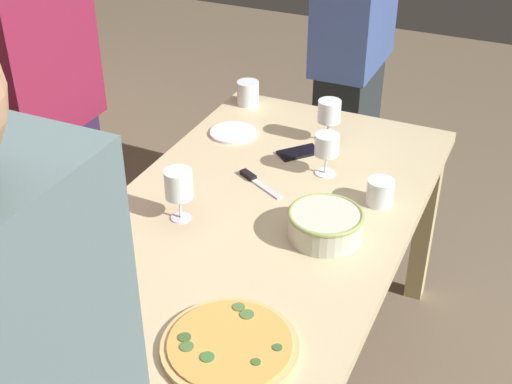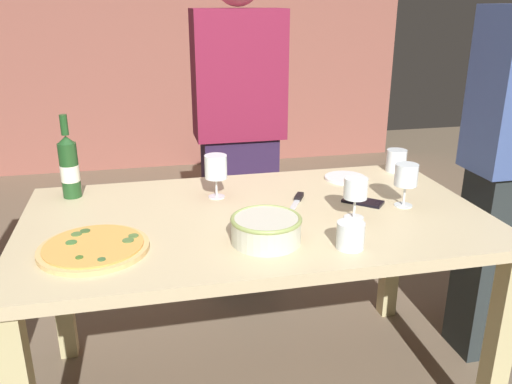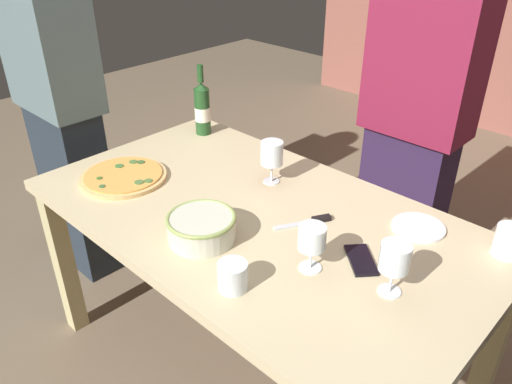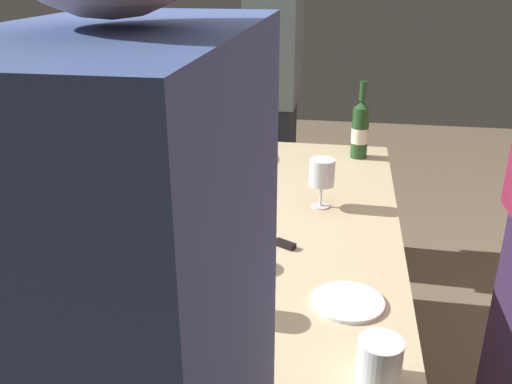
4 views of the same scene
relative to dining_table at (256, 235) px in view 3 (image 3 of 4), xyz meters
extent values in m
plane|color=#72614C|center=(0.00, 0.00, -0.66)|extent=(8.00, 8.00, 0.00)
cube|color=#CBB78C|center=(0.00, 0.00, 0.07)|extent=(1.60, 0.90, 0.04)
cube|color=tan|center=(-0.74, -0.40, -0.30)|extent=(0.07, 0.07, 0.71)
cube|color=tan|center=(-0.74, 0.40, -0.30)|extent=(0.07, 0.07, 0.71)
cube|color=tan|center=(0.74, 0.40, -0.30)|extent=(0.07, 0.07, 0.71)
cylinder|color=#DCAF6C|center=(-0.54, -0.18, 0.10)|extent=(0.33, 0.33, 0.02)
cylinder|color=#E7A049|center=(-0.54, -0.18, 0.11)|extent=(0.29, 0.29, 0.01)
cylinder|color=#3F6725|center=(-0.57, -0.26, 0.12)|extent=(0.02, 0.02, 0.00)
cylinder|color=#507139|center=(-0.43, -0.17, 0.12)|extent=(0.04, 0.04, 0.00)
cylinder|color=#507238|center=(-0.42, -0.14, 0.12)|extent=(0.03, 0.03, 0.00)
cylinder|color=#407235|center=(-0.60, -0.15, 0.12)|extent=(0.03, 0.03, 0.00)
cylinder|color=#4C6F37|center=(-0.59, -0.09, 0.12)|extent=(0.03, 0.03, 0.00)
cylinder|color=#3E5F2E|center=(-0.57, -0.07, 0.12)|extent=(0.03, 0.03, 0.00)
cylinder|color=#3A6435|center=(-0.51, -0.29, 0.12)|extent=(0.02, 0.02, 0.00)
cylinder|color=beige|center=(-0.02, -0.23, 0.13)|extent=(0.22, 0.22, 0.08)
torus|color=#95A85A|center=(-0.02, -0.23, 0.17)|extent=(0.22, 0.22, 0.01)
cylinder|color=#1F4820|center=(-0.64, 0.32, 0.20)|extent=(0.07, 0.07, 0.21)
cone|color=#1F4820|center=(-0.64, 0.32, 0.31)|extent=(0.07, 0.07, 0.03)
cylinder|color=#1F4820|center=(-0.64, 0.32, 0.37)|extent=(0.03, 0.03, 0.08)
cylinder|color=silver|center=(-0.64, 0.32, 0.19)|extent=(0.07, 0.07, 0.06)
cylinder|color=white|center=(0.54, -0.04, 0.09)|extent=(0.06, 0.06, 0.00)
cylinder|color=white|center=(0.54, -0.04, 0.13)|extent=(0.01, 0.01, 0.08)
cylinder|color=white|center=(0.54, -0.04, 0.21)|extent=(0.08, 0.08, 0.08)
cylinder|color=white|center=(-0.11, 0.20, 0.09)|extent=(0.06, 0.06, 0.00)
cylinder|color=white|center=(-0.11, 0.20, 0.13)|extent=(0.01, 0.01, 0.07)
cylinder|color=white|center=(-0.11, 0.20, 0.21)|extent=(0.08, 0.08, 0.09)
cylinder|color=maroon|center=(-0.11, 0.20, 0.18)|extent=(0.07, 0.07, 0.02)
cylinder|color=white|center=(0.32, -0.11, 0.09)|extent=(0.07, 0.07, 0.00)
cylinder|color=white|center=(0.32, -0.11, 0.13)|extent=(0.01, 0.01, 0.07)
cylinder|color=white|center=(0.32, -0.11, 0.20)|extent=(0.08, 0.08, 0.07)
cylinder|color=white|center=(0.71, 0.36, 0.14)|extent=(0.09, 0.09, 0.09)
cylinder|color=white|center=(0.22, -0.32, 0.13)|extent=(0.08, 0.08, 0.08)
cylinder|color=white|center=(0.45, 0.30, 0.10)|extent=(0.17, 0.17, 0.01)
cube|color=black|center=(0.41, 0.02, 0.10)|extent=(0.15, 0.15, 0.01)
cube|color=silver|center=(0.15, 0.03, 0.10)|extent=(0.09, 0.14, 0.01)
cube|color=black|center=(0.19, 0.12, 0.10)|extent=(0.05, 0.07, 0.02)
cube|color=#222C36|center=(-1.14, -0.10, -0.23)|extent=(0.38, 0.20, 0.86)
cube|color=slate|center=(-1.14, -0.10, 0.53)|extent=(0.45, 0.24, 0.65)
cube|color=#2B1C3B|center=(0.11, 0.88, -0.25)|extent=(0.37, 0.20, 0.81)
cube|color=maroon|center=(0.11, 0.88, 0.46)|extent=(0.44, 0.24, 0.61)
camera|label=1|loc=(-1.59, -0.72, 1.28)|focal=48.75mm
camera|label=2|loc=(-0.37, -1.67, 0.80)|focal=37.17mm
camera|label=3|loc=(1.00, -1.05, 1.02)|focal=35.26mm
camera|label=4|loc=(1.57, 0.26, 0.84)|focal=38.53mm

